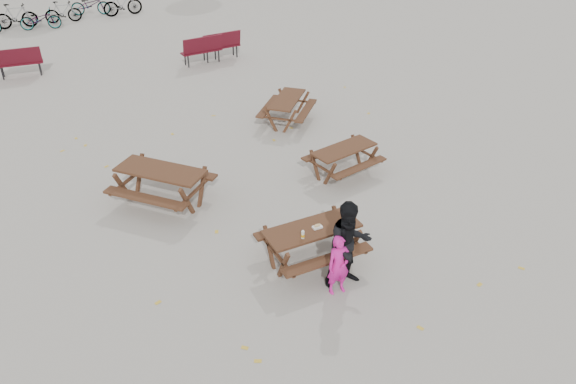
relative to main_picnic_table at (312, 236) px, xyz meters
name	(u,v)px	position (x,y,z in m)	size (l,w,h in m)	color
ground	(311,260)	(0.00, 0.00, -0.59)	(80.00, 80.00, 0.00)	gray
main_picnic_table	(312,236)	(0.00, 0.00, 0.00)	(1.80, 1.45, 0.78)	#351F13
food_tray	(317,227)	(0.08, -0.05, 0.21)	(0.18, 0.11, 0.04)	white
bread_roll	(317,225)	(0.08, -0.05, 0.25)	(0.14, 0.06, 0.05)	tan
soda_bottle	(303,235)	(-0.31, -0.21, 0.26)	(0.07, 0.07, 0.17)	silver
child	(339,265)	(0.00, -0.97, 0.00)	(0.43, 0.28, 1.18)	#DA1B92
adult	(349,245)	(0.27, -0.84, 0.27)	(0.83, 0.65, 1.71)	black
picnic_table_east	(344,161)	(2.31, 2.61, -0.24)	(1.61, 1.30, 0.69)	#351F13
picnic_table_north	(162,186)	(-1.94, 3.31, -0.17)	(1.95, 1.57, 0.84)	#351F13
picnic_table_far	(287,110)	(2.45, 5.89, -0.23)	(1.67, 1.34, 0.72)	#351F13
park_bench_row	(105,59)	(-1.38, 12.31, -0.07)	(10.54, 2.17, 1.03)	#5A121E
bicycle_row	(53,13)	(-2.14, 19.87, -0.10)	(7.94, 2.52, 1.07)	black
fallen_leaves	(278,193)	(0.50, 2.50, -0.58)	(11.00, 11.00, 0.01)	gold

